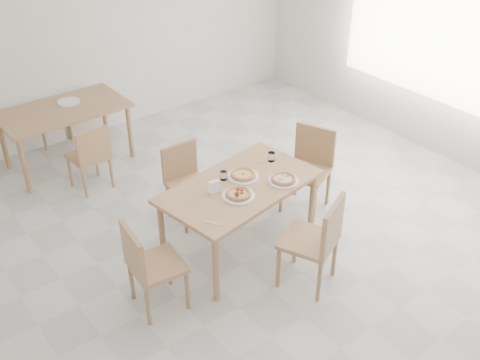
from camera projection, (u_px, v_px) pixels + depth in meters
room at (453, 39)px, 6.59m from camera, size 7.28×7.00×7.00m
main_table at (240, 192)px, 5.35m from camera, size 1.64×1.10×0.75m
chair_south at (318, 237)px, 4.96m from camera, size 0.61×0.61×0.93m
chair_north at (186, 177)px, 5.91m from camera, size 0.42×0.42×0.84m
chair_west at (147, 263)px, 4.72m from camera, size 0.47×0.47×0.87m
chair_east at (310, 163)px, 6.07m from camera, size 0.60×0.60×0.92m
plate_margherita at (243, 177)px, 5.41m from camera, size 0.31×0.31×0.02m
plate_mushroom at (283, 181)px, 5.34m from camera, size 0.29×0.29×0.02m
plate_pepperoni at (238, 196)px, 5.12m from camera, size 0.30×0.30×0.02m
pizza_margherita at (243, 175)px, 5.39m from camera, size 0.32×0.32×0.03m
pizza_mushroom at (284, 179)px, 5.33m from camera, size 0.27×0.27×0.03m
pizza_pepperoni at (238, 194)px, 5.11m from camera, size 0.28×0.28×0.03m
tumbler_a at (271, 157)px, 5.66m from camera, size 0.07×0.07×0.09m
tumbler_b at (223, 175)px, 5.36m from camera, size 0.07×0.07×0.09m
napkin_holder at (214, 187)px, 5.15m from camera, size 0.12×0.07×0.13m
fork_a at (264, 163)px, 5.63m from camera, size 0.10×0.15×0.01m
fork_b at (212, 223)px, 4.78m from camera, size 0.10×0.16×0.01m
second_table at (63, 114)px, 6.79m from camera, size 1.51×0.88×0.75m
chair_back_s at (91, 154)px, 6.36m from camera, size 0.44×0.44×0.82m
chair_back_n at (40, 102)px, 7.41m from camera, size 0.55×0.55×0.93m
plate_empty at (69, 102)px, 6.88m from camera, size 0.27×0.27×0.02m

